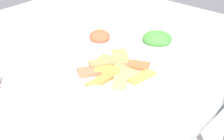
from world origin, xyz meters
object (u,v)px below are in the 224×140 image
(salad_plate_greens, at_px, (157,40))
(spoon, at_px, (22,78))
(pide_platter, at_px, (116,72))
(dining_table, at_px, (109,95))
(fork, at_px, (17,75))
(drinking_glass, at_px, (95,103))
(paper_napkin, at_px, (20,77))
(salad_plate_rice, at_px, (100,38))

(salad_plate_greens, relative_size, spoon, 1.19)
(salad_plate_greens, xyz_separation_m, spoon, (0.62, -0.22, -0.02))
(pide_platter, bearing_deg, dining_table, -6.12)
(fork, relative_size, spoon, 0.87)
(fork, height_order, spoon, same)
(dining_table, distance_m, drinking_glass, 0.27)
(fork, bearing_deg, drinking_glass, 108.41)
(spoon, bearing_deg, paper_napkin, -77.81)
(spoon, bearing_deg, salad_plate_greens, 172.54)
(salad_plate_rice, relative_size, drinking_glass, 2.12)
(salad_plate_greens, xyz_separation_m, paper_napkin, (0.62, -0.24, -0.02))
(salad_plate_greens, distance_m, paper_napkin, 0.67)
(pide_platter, relative_size, fork, 2.08)
(fork, bearing_deg, salad_plate_greens, 171.23)
(salad_plate_greens, distance_m, drinking_glass, 0.61)
(drinking_glass, distance_m, fork, 0.41)
(drinking_glass, distance_m, paper_napkin, 0.40)
(salad_plate_greens, bearing_deg, fork, -22.52)
(pide_platter, xyz_separation_m, paper_napkin, (0.28, -0.28, -0.01))
(salad_plate_greens, height_order, paper_napkin, salad_plate_greens)
(salad_plate_greens, bearing_deg, paper_napkin, -21.10)
(salad_plate_greens, height_order, spoon, salad_plate_greens)
(dining_table, relative_size, salad_plate_greens, 5.06)
(pide_platter, relative_size, spoon, 1.81)
(pide_platter, relative_size, drinking_glass, 3.75)
(dining_table, height_order, salad_plate_rice, salad_plate_rice)
(pide_platter, height_order, salad_plate_greens, salad_plate_greens)
(paper_napkin, bearing_deg, salad_plate_rice, 178.71)
(pide_platter, height_order, spoon, pide_platter)
(spoon, bearing_deg, pide_platter, 149.40)
(dining_table, height_order, salad_plate_greens, salad_plate_greens)
(spoon, bearing_deg, dining_table, 145.14)
(salad_plate_rice, height_order, paper_napkin, salad_plate_rice)
(salad_plate_greens, height_order, fork, salad_plate_greens)
(pide_platter, xyz_separation_m, drinking_glass, (0.25, 0.12, 0.03))
(salad_plate_rice, bearing_deg, dining_table, 49.08)
(dining_table, height_order, pide_platter, pide_platter)
(salad_plate_greens, height_order, drinking_glass, drinking_glass)
(salad_plate_greens, relative_size, salad_plate_rice, 1.17)
(pide_platter, relative_size, salad_plate_greens, 1.51)
(paper_napkin, bearing_deg, fork, -90.00)
(paper_napkin, relative_size, spoon, 0.76)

